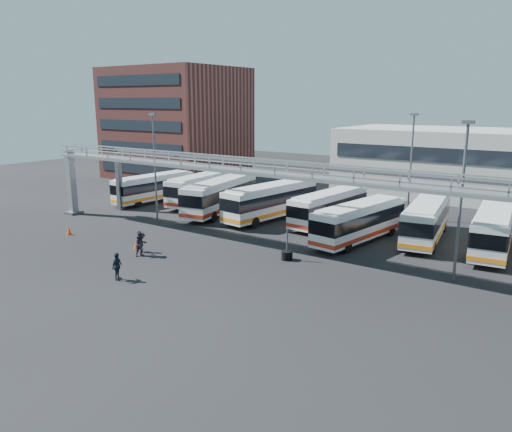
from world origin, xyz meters
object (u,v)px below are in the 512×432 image
Objects in this scene: bus_0 at (154,187)px; bus_1 at (203,187)px; bus_7 at (494,229)px; pedestrian_d at (117,267)px; bus_5 at (359,221)px; bus_6 at (426,219)px; bus_2 at (220,195)px; tire_stack at (287,254)px; light_pole_mid at (462,193)px; bus_4 at (329,206)px; light_pole_back at (411,161)px; pedestrian_c at (142,244)px; pedestrian_a at (139,241)px; cone_right at (136,245)px; cone_left at (69,231)px; light_pole_left at (155,161)px; pedestrian_b at (141,244)px; bus_3 at (271,200)px.

bus_0 is 5.84m from bus_1.
pedestrian_d is (-18.74, -20.57, -0.90)m from bus_7.
bus_5 is 5.63m from bus_6.
bus_5 is at bearing -18.16° from bus_1.
bus_2 is 16.57m from tire_stack.
light_pole_mid is 0.94× the size of bus_5.
bus_5 is (15.99, -1.80, -0.16)m from bus_2.
bus_0 is 1.00× the size of bus_4.
bus_5 is at bearing -94.25° from light_pole_back.
bus_1 is 6.30× the size of pedestrian_c.
bus_5 is (4.70, -3.84, 0.06)m from bus_4.
bus_7 is at bearing -37.66° from pedestrian_a.
pedestrian_d is at bearing -45.92° from bus_0.
cone_right is (-17.89, -15.42, -1.49)m from bus_6.
bus_2 is (-16.73, -8.21, -3.79)m from light_pole_back.
bus_7 is at bearing 26.60° from cone_left.
bus_6 is at bearing -4.95° from bus_2.
bus_4 is at bearing 149.27° from bus_5.
pedestrian_c is (-7.14, -16.65, -0.83)m from bus_4.
bus_7 reaches higher than bus_5.
bus_7 is (35.53, 1.04, 0.09)m from bus_0.
bus_2 reaches higher than cone_left.
light_pole_left is 0.92× the size of bus_6.
light_pole_back reaches higher than pedestrian_c.
light_pole_left is 24.41m from light_pole_back.
bus_0 is 10.01m from bus_2.
light_pole_mid is 23.15m from pedestrian_a.
light_pole_left is 4.34× the size of tire_stack.
bus_5 is at bearing -87.21° from pedestrian_c.
bus_2 is at bearing -153.87° from light_pole_back.
pedestrian_d is (3.49, -5.10, 0.07)m from pedestrian_a.
light_pole_back reaches higher than cone_left.
pedestrian_b reaches higher than cone_right.
bus_6 reaches higher than cone_right.
bus_5 is 10.07m from bus_7.
pedestrian_d is (16.80, -19.53, -0.81)m from bus_0.
light_pole_left reaches higher than bus_0.
bus_3 is at bearing 8.26° from pedestrian_a.
bus_4 is at bearing 171.64° from bus_7.
pedestrian_d is at bearing -126.97° from pedestrian_b.
cone_left is (-0.80, -16.91, -1.50)m from bus_1.
tire_stack is at bearing -44.18° from bus_2.
light_pole_back is at bearing 56.88° from cone_right.
bus_1 is 0.94× the size of bus_2.
pedestrian_d is (2.64, -4.55, 0.03)m from pedestrian_c.
light_pole_back is at bearing 53.85° from bus_4.
pedestrian_c is at bearing -148.99° from bus_7.
bus_3 is 6.32× the size of pedestrian_d.
bus_6 is (9.06, -0.28, 0.10)m from bus_4.
pedestrian_a is (-2.40, -14.78, -1.06)m from bus_3.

